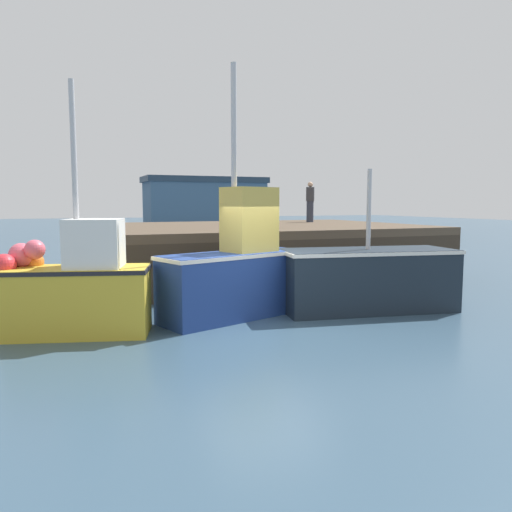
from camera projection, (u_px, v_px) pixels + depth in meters
The scene contains 8 objects.
ground at pixel (267, 328), 10.43m from camera, with size 120.00×160.00×0.10m.
pier at pixel (267, 234), 17.38m from camera, with size 10.83×8.15×1.79m.
fishing_boat_near_left at pixel (78, 286), 9.68m from camera, with size 2.99×1.97×4.89m.
fishing_boat_near_right at pixel (237, 271), 11.18m from camera, with size 3.73×2.22×5.59m.
fishing_boat_mid at pixel (367, 278), 11.92m from camera, with size 4.40×2.28×3.38m.
dockworker at pixel (310, 202), 20.39m from camera, with size 0.34×0.34×1.65m.
warehouse at pixel (205, 205), 43.68m from camera, with size 10.64×4.25×4.83m.
mooring_buoy_foreground at pixel (274, 302), 11.66m from camera, with size 0.47×0.47×0.58m.
Camera 1 is at (-4.05, -9.38, 2.58)m, focal length 34.77 mm.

